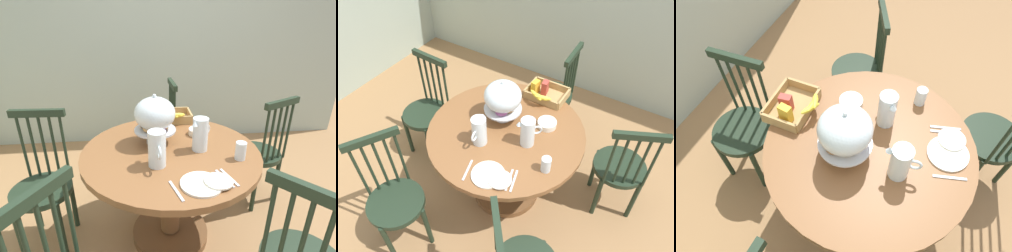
# 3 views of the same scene
# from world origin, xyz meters

# --- Properties ---
(ground_plane) EXTENTS (10.00, 10.00, 0.00)m
(ground_plane) POSITION_xyz_m (0.00, 0.00, 0.00)
(ground_plane) COLOR #997047
(wall_back) EXTENTS (4.80, 0.06, 2.60)m
(wall_back) POSITION_xyz_m (0.00, 1.83, 1.30)
(wall_back) COLOR #9EAD9E
(wall_back) RESTS_ON ground_plane
(dining_table) EXTENTS (1.15, 1.15, 0.74)m
(dining_table) POSITION_xyz_m (-0.14, 0.09, 0.52)
(dining_table) COLOR brown
(dining_table) RESTS_ON ground_plane
(windsor_chair_near_window) EXTENTS (0.40, 0.40, 0.97)m
(windsor_chair_near_window) POSITION_xyz_m (-0.16, 0.97, 0.45)
(windsor_chair_near_window) COLOR #1E2D1E
(windsor_chair_near_window) RESTS_ON ground_plane
(windsor_chair_by_cabinet) EXTENTS (0.40, 0.40, 0.97)m
(windsor_chair_by_cabinet) POSITION_xyz_m (-1.01, 0.16, 0.45)
(windsor_chair_by_cabinet) COLOR #1E2D1E
(windsor_chair_by_cabinet) RESTS_ON ground_plane
(windsor_chair_host_seat) EXTENTS (0.44, 0.44, 0.97)m
(windsor_chair_host_seat) POSITION_xyz_m (0.66, 0.45, 0.45)
(windsor_chair_host_seat) COLOR #1E2D1E
(windsor_chair_host_seat) RESTS_ON ground_plane
(pastry_stand_with_dome) EXTENTS (0.28, 0.28, 0.34)m
(pastry_stand_with_dome) POSITION_xyz_m (-0.23, 0.20, 0.94)
(pastry_stand_with_dome) COLOR silver
(pastry_stand_with_dome) RESTS_ON dining_table
(orange_juice_pitcher) EXTENTS (0.10, 0.19, 0.22)m
(orange_juice_pitcher) POSITION_xyz_m (-0.24, -0.09, 0.84)
(orange_juice_pitcher) COLOR silver
(orange_juice_pitcher) RESTS_ON dining_table
(milk_pitcher) EXTENTS (0.15, 0.14, 0.22)m
(milk_pitcher) POSITION_xyz_m (0.05, 0.07, 0.84)
(milk_pitcher) COLOR silver
(milk_pitcher) RESTS_ON dining_table
(cereal_basket) EXTENTS (0.32, 0.30, 0.12)m
(cereal_basket) POSITION_xyz_m (-0.08, 0.58, 0.78)
(cereal_basket) COLOR tan
(cereal_basket) RESTS_ON dining_table
(china_plate_large) EXTENTS (0.22, 0.22, 0.01)m
(china_plate_large) POSITION_xyz_m (-0.03, -0.30, 0.75)
(china_plate_large) COLOR white
(china_plate_large) RESTS_ON dining_table
(china_plate_small) EXTENTS (0.15, 0.15, 0.01)m
(china_plate_small) POSITION_xyz_m (0.06, -0.30, 0.76)
(china_plate_small) COLOR white
(china_plate_small) RESTS_ON china_plate_large
(cereal_bowl) EXTENTS (0.14, 0.14, 0.04)m
(cereal_bowl) POSITION_xyz_m (0.09, 0.30, 0.76)
(cereal_bowl) COLOR white
(cereal_bowl) RESTS_ON dining_table
(drinking_glass) EXTENTS (0.06, 0.06, 0.11)m
(drinking_glass) POSITION_xyz_m (0.26, -0.07, 0.80)
(drinking_glass) COLOR silver
(drinking_glass) RESTS_ON dining_table
(table_knife) EXTENTS (0.06, 0.17, 0.01)m
(table_knife) POSITION_xyz_m (0.11, -0.27, 0.74)
(table_knife) COLOR silver
(table_knife) RESTS_ON dining_table
(dinner_fork) EXTENTS (0.06, 0.17, 0.01)m
(dinner_fork) POSITION_xyz_m (0.13, -0.26, 0.74)
(dinner_fork) COLOR silver
(dinner_fork) RESTS_ON dining_table
(soup_spoon) EXTENTS (0.06, 0.17, 0.01)m
(soup_spoon) POSITION_xyz_m (-0.16, -0.34, 0.74)
(soup_spoon) COLOR silver
(soup_spoon) RESTS_ON dining_table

